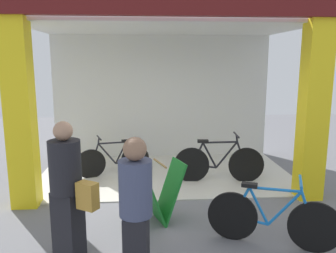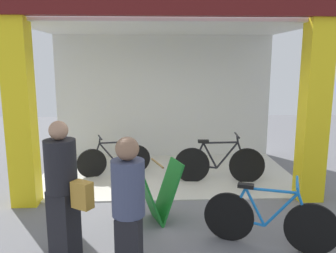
% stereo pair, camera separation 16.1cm
% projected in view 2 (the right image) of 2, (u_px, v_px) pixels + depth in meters
% --- Properties ---
extents(ground_plane, '(18.28, 18.28, 0.00)m').
position_uv_depth(ground_plane, '(170.00, 201.00, 5.86)').
color(ground_plane, slate).
rests_on(ground_plane, ground).
extents(shop_facade, '(5.34, 3.17, 3.69)m').
position_uv_depth(shop_facade, '(166.00, 79.00, 6.93)').
color(shop_facade, beige).
rests_on(shop_facade, ground).
extents(bicycle_inside_0, '(1.47, 0.53, 0.84)m').
position_uv_depth(bicycle_inside_0, '(115.00, 159.00, 7.12)').
color(bicycle_inside_0, black).
rests_on(bicycle_inside_0, ground).
extents(bicycle_inside_1, '(1.75, 0.48, 0.96)m').
position_uv_depth(bicycle_inside_1, '(219.00, 163.00, 6.69)').
color(bicycle_inside_1, black).
rests_on(bicycle_inside_1, ground).
extents(bicycle_parked_0, '(1.55, 0.67, 0.91)m').
position_uv_depth(bicycle_parked_0, '(268.00, 220.00, 4.36)').
color(bicycle_parked_0, black).
rests_on(bicycle_parked_0, ground).
extents(sandwich_board_sign, '(0.78, 0.65, 0.91)m').
position_uv_depth(sandwich_board_sign, '(157.00, 192.00, 5.04)').
color(sandwich_board_sign, '#197226').
rests_on(sandwich_board_sign, ground).
extents(pedestrian_0, '(0.38, 0.63, 1.61)m').
position_uv_depth(pedestrian_0, '(129.00, 211.00, 3.54)').
color(pedestrian_0, black).
rests_on(pedestrian_0, ground).
extents(pedestrian_1, '(0.66, 0.55, 1.67)m').
position_uv_depth(pedestrian_1, '(63.00, 188.00, 4.07)').
color(pedestrian_1, black).
rests_on(pedestrian_1, ground).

